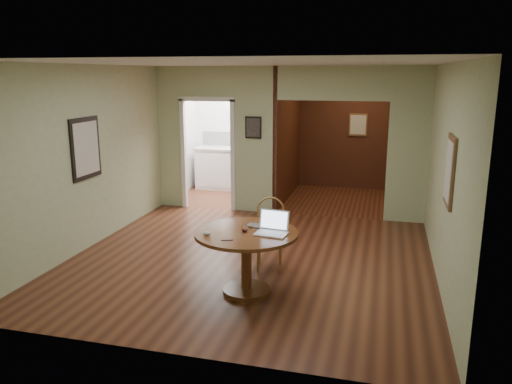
% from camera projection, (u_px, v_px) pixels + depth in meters
% --- Properties ---
extents(floor, '(5.00, 5.00, 0.00)m').
position_uv_depth(floor, '(249.00, 260.00, 7.02)').
color(floor, '#441F13').
rests_on(floor, ground).
extents(room_shell, '(5.20, 7.50, 5.00)m').
position_uv_depth(room_shell, '(268.00, 140.00, 9.76)').
color(room_shell, white).
rests_on(room_shell, ground).
extents(dining_table, '(1.22, 1.22, 0.76)m').
position_uv_depth(dining_table, '(246.00, 248.00, 5.88)').
color(dining_table, brown).
rests_on(dining_table, ground).
extents(chair, '(0.47, 0.47, 0.96)m').
position_uv_depth(chair, '(270.00, 229.00, 6.68)').
color(chair, '#9D6337').
rests_on(chair, ground).
extents(open_laptop, '(0.39, 0.35, 0.25)m').
position_uv_depth(open_laptop, '(273.00, 227.00, 5.78)').
color(open_laptop, silver).
rests_on(open_laptop, dining_table).
extents(closed_laptop, '(0.39, 0.28, 0.03)m').
position_uv_depth(closed_laptop, '(260.00, 228.00, 5.93)').
color(closed_laptop, '#ABABB0').
rests_on(closed_laptop, dining_table).
extents(mouse, '(0.11, 0.07, 0.04)m').
position_uv_depth(mouse, '(207.00, 233.00, 5.70)').
color(mouse, silver).
rests_on(mouse, dining_table).
extents(wine_glass, '(0.08, 0.08, 0.09)m').
position_uv_depth(wine_glass, '(245.00, 228.00, 5.81)').
color(wine_glass, white).
rests_on(wine_glass, dining_table).
extents(pen, '(0.13, 0.05, 0.01)m').
position_uv_depth(pen, '(227.00, 240.00, 5.53)').
color(pen, navy).
rests_on(pen, dining_table).
extents(kitchen_cabinet, '(2.06, 0.60, 0.94)m').
position_uv_depth(kitchen_cabinet, '(241.00, 169.00, 11.20)').
color(kitchen_cabinet, white).
rests_on(kitchen_cabinet, ground).
extents(grocery_bag, '(0.31, 0.28, 0.26)m').
position_uv_depth(grocery_bag, '(259.00, 143.00, 10.96)').
color(grocery_bag, beige).
rests_on(grocery_bag, kitchen_cabinet).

